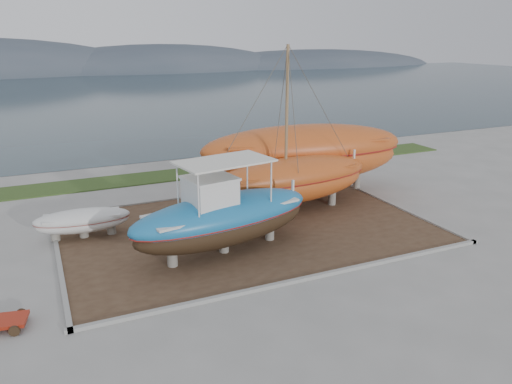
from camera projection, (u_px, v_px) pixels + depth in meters
name	position (u px, v px, depth m)	size (l,w,h in m)	color
ground	(283.00, 260.00, 22.08)	(140.00, 140.00, 0.00)	gray
dirt_patch	(248.00, 228.00, 25.55)	(18.00, 12.00, 0.06)	#422D1E
curb_frame	(248.00, 228.00, 25.54)	(18.60, 12.60, 0.15)	gray
grass_strip	(184.00, 174.00, 35.55)	(44.00, 3.00, 0.08)	#284219
sea	(91.00, 94.00, 82.95)	(260.00, 100.00, 0.04)	#1C3038
mountain_ridge	(66.00, 72.00, 130.77)	(200.00, 36.00, 20.00)	#333D49
blue_caique	(223.00, 207.00, 22.11)	(8.89, 2.78, 4.27)	#1A6BA5
white_dinghy	(83.00, 224.00, 24.22)	(4.51, 1.69, 1.36)	silver
orange_sailboat	(294.00, 132.00, 26.48)	(9.45, 2.78, 9.00)	#AB481A
orange_bare_hull	(304.00, 161.00, 30.43)	(12.79, 3.84, 4.19)	#AB481A
red_trailer	(2.00, 324.00, 16.85)	(2.42, 1.21, 0.34)	#A02412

